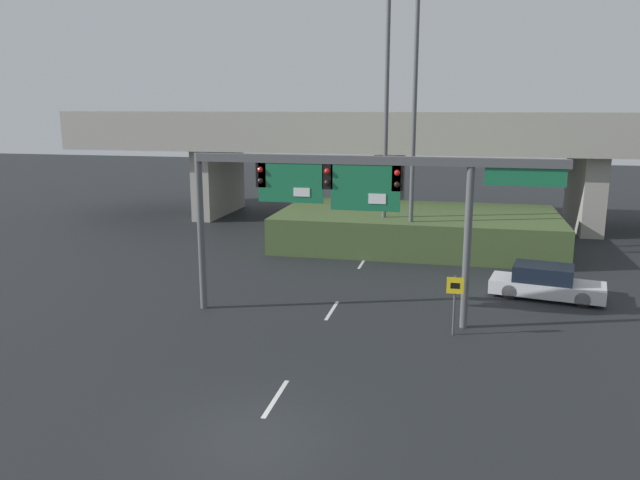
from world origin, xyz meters
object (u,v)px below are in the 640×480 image
(signal_gantry, at_px, (352,190))
(highway_light_pole_near, at_px, (414,105))
(parked_sedan_near_right, at_px, (546,283))
(speed_limit_sign, at_px, (455,297))
(highway_light_pole_far, at_px, (387,89))

(signal_gantry, height_order, highway_light_pole_near, highway_light_pole_near)
(signal_gantry, xyz_separation_m, parked_sedan_near_right, (7.76, 4.63, -4.44))
(speed_limit_sign, xyz_separation_m, parked_sedan_near_right, (3.83, 5.52, -0.80))
(signal_gantry, distance_m, highway_light_pole_near, 10.97)
(highway_light_pole_far, height_order, parked_sedan_near_right, highway_light_pole_far)
(highway_light_pole_near, relative_size, highway_light_pole_far, 0.91)
(signal_gantry, bearing_deg, highway_light_pole_far, 90.70)
(highway_light_pole_far, bearing_deg, highway_light_pole_near, -33.94)
(signal_gantry, distance_m, highway_light_pole_far, 12.14)
(speed_limit_sign, bearing_deg, signal_gantry, 167.21)
(signal_gantry, bearing_deg, speed_limit_sign, -12.79)
(highway_light_pole_far, xyz_separation_m, parked_sedan_near_right, (7.91, -6.86, -8.37))
(speed_limit_sign, bearing_deg, highway_light_pole_near, 102.40)
(parked_sedan_near_right, bearing_deg, highway_light_pole_near, 148.14)
(speed_limit_sign, distance_m, highway_light_pole_far, 15.07)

